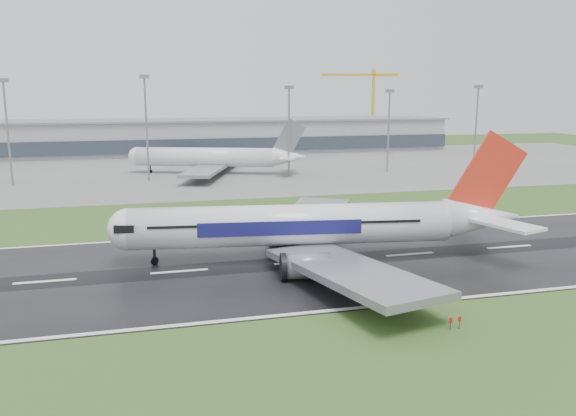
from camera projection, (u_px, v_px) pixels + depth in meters
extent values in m
plane|color=#2E4F1D|center=(300.00, 263.00, 95.82)|extent=(520.00, 520.00, 0.00)
cube|color=black|center=(300.00, 263.00, 95.81)|extent=(400.00, 45.00, 0.10)
cube|color=slate|center=(212.00, 169.00, 214.55)|extent=(400.00, 130.00, 0.08)
cube|color=gray|center=(196.00, 137.00, 270.08)|extent=(240.00, 36.00, 15.00)
cylinder|color=gray|center=(8.00, 135.00, 172.30)|extent=(0.64, 0.64, 31.03)
cylinder|color=gray|center=(147.00, 130.00, 182.00)|extent=(0.64, 0.64, 32.39)
cylinder|color=gray|center=(289.00, 133.00, 193.63)|extent=(0.64, 0.64, 29.13)
cylinder|color=gray|center=(388.00, 133.00, 202.53)|extent=(0.64, 0.64, 27.98)
cylinder|color=gray|center=(476.00, 129.00, 210.78)|extent=(0.64, 0.64, 29.55)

